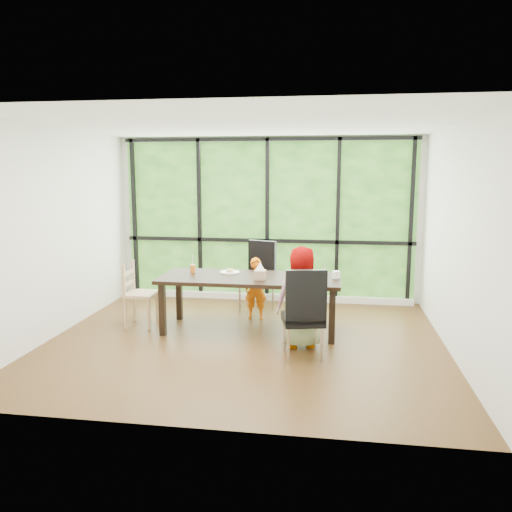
{
  "coord_description": "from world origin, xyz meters",
  "views": [
    {
      "loc": [
        1.08,
        -6.15,
        2.17
      ],
      "look_at": [
        0.09,
        0.36,
        1.05
      ],
      "focal_mm": 35.84,
      "sensor_mm": 36.0,
      "label": 1
    }
  ],
  "objects_px": {
    "child_older": "(300,297)",
    "white_mug": "(336,275)",
    "plate_far": "(230,272)",
    "tissue_box": "(260,275)",
    "plate_near": "(295,281)",
    "dining_table": "(250,304)",
    "chair_end_beech": "(141,294)",
    "green_cup": "(325,278)",
    "orange_cup": "(193,269)",
    "chair_interior_leather": "(303,313)",
    "child_toddler": "(256,289)",
    "chair_window_leather": "(256,277)"
  },
  "relations": [
    {
      "from": "chair_interior_leather",
      "to": "orange_cup",
      "type": "height_order",
      "value": "chair_interior_leather"
    },
    {
      "from": "chair_end_beech",
      "to": "white_mug",
      "type": "relative_size",
      "value": 9.37
    },
    {
      "from": "chair_end_beech",
      "to": "plate_far",
      "type": "xyz_separation_m",
      "value": [
        1.23,
        0.21,
        0.31
      ]
    },
    {
      "from": "plate_far",
      "to": "tissue_box",
      "type": "relative_size",
      "value": 1.91
    },
    {
      "from": "orange_cup",
      "to": "dining_table",
      "type": "bearing_deg",
      "value": -10.57
    },
    {
      "from": "child_older",
      "to": "chair_interior_leather",
      "type": "bearing_deg",
      "value": 84.86
    },
    {
      "from": "chair_interior_leather",
      "to": "green_cup",
      "type": "distance_m",
      "value": 0.76
    },
    {
      "from": "chair_window_leather",
      "to": "plate_far",
      "type": "xyz_separation_m",
      "value": [
        -0.26,
        -0.74,
        0.22
      ]
    },
    {
      "from": "chair_window_leather",
      "to": "white_mug",
      "type": "bearing_deg",
      "value": -18.07
    },
    {
      "from": "chair_end_beech",
      "to": "chair_interior_leather",
      "type": "bearing_deg",
      "value": -113.02
    },
    {
      "from": "plate_far",
      "to": "plate_near",
      "type": "distance_m",
      "value": 1.03
    },
    {
      "from": "chair_end_beech",
      "to": "child_toddler",
      "type": "relative_size",
      "value": 0.99
    },
    {
      "from": "chair_window_leather",
      "to": "chair_end_beech",
      "type": "relative_size",
      "value": 1.2
    },
    {
      "from": "chair_end_beech",
      "to": "tissue_box",
      "type": "bearing_deg",
      "value": -96.93
    },
    {
      "from": "chair_interior_leather",
      "to": "plate_near",
      "type": "bearing_deg",
      "value": -90.7
    },
    {
      "from": "tissue_box",
      "to": "child_older",
      "type": "bearing_deg",
      "value": -34.47
    },
    {
      "from": "plate_far",
      "to": "tissue_box",
      "type": "bearing_deg",
      "value": -37.96
    },
    {
      "from": "dining_table",
      "to": "chair_interior_leather",
      "type": "distance_m",
      "value": 1.2
    },
    {
      "from": "orange_cup",
      "to": "white_mug",
      "type": "height_order",
      "value": "orange_cup"
    },
    {
      "from": "plate_near",
      "to": "dining_table",
      "type": "bearing_deg",
      "value": 162.28
    },
    {
      "from": "plate_far",
      "to": "green_cup",
      "type": "relative_size",
      "value": 2.17
    },
    {
      "from": "plate_far",
      "to": "white_mug",
      "type": "relative_size",
      "value": 2.86
    },
    {
      "from": "dining_table",
      "to": "child_older",
      "type": "relative_size",
      "value": 1.91
    },
    {
      "from": "dining_table",
      "to": "tissue_box",
      "type": "bearing_deg",
      "value": -43.36
    },
    {
      "from": "chair_end_beech",
      "to": "orange_cup",
      "type": "bearing_deg",
      "value": -80.03
    },
    {
      "from": "child_older",
      "to": "chair_window_leather",
      "type": "bearing_deg",
      "value": -76.99
    },
    {
      "from": "green_cup",
      "to": "white_mug",
      "type": "xyz_separation_m",
      "value": [
        0.15,
        0.31,
        -0.02
      ]
    },
    {
      "from": "orange_cup",
      "to": "child_toddler",
      "type": "bearing_deg",
      "value": 26.39
    },
    {
      "from": "chair_interior_leather",
      "to": "green_cup",
      "type": "xyz_separation_m",
      "value": [
        0.23,
        0.67,
        0.27
      ]
    },
    {
      "from": "chair_window_leather",
      "to": "tissue_box",
      "type": "xyz_separation_m",
      "value": [
        0.22,
        -1.12,
        0.27
      ]
    },
    {
      "from": "chair_window_leather",
      "to": "chair_interior_leather",
      "type": "height_order",
      "value": "same"
    },
    {
      "from": "chair_interior_leather",
      "to": "child_older",
      "type": "distance_m",
      "value": 0.39
    },
    {
      "from": "dining_table",
      "to": "orange_cup",
      "type": "height_order",
      "value": "orange_cup"
    },
    {
      "from": "child_toddler",
      "to": "white_mug",
      "type": "height_order",
      "value": "child_toddler"
    },
    {
      "from": "dining_table",
      "to": "chair_end_beech",
      "type": "height_order",
      "value": "chair_end_beech"
    },
    {
      "from": "chair_interior_leather",
      "to": "green_cup",
      "type": "relative_size",
      "value": 8.52
    },
    {
      "from": "dining_table",
      "to": "child_older",
      "type": "bearing_deg",
      "value": -36.69
    },
    {
      "from": "child_older",
      "to": "white_mug",
      "type": "bearing_deg",
      "value": -139.84
    },
    {
      "from": "tissue_box",
      "to": "chair_interior_leather",
      "type": "bearing_deg",
      "value": -50.96
    },
    {
      "from": "chair_window_leather",
      "to": "orange_cup",
      "type": "relative_size",
      "value": 9.79
    },
    {
      "from": "child_toddler",
      "to": "green_cup",
      "type": "xyz_separation_m",
      "value": [
        1.0,
        -0.8,
        0.36
      ]
    },
    {
      "from": "orange_cup",
      "to": "chair_window_leather",
      "type": "bearing_deg",
      "value": 46.14
    },
    {
      "from": "plate_near",
      "to": "green_cup",
      "type": "relative_size",
      "value": 1.86
    },
    {
      "from": "green_cup",
      "to": "child_toddler",
      "type": "bearing_deg",
      "value": 141.18
    },
    {
      "from": "chair_window_leather",
      "to": "child_toddler",
      "type": "bearing_deg",
      "value": -63.59
    },
    {
      "from": "child_older",
      "to": "white_mug",
      "type": "distance_m",
      "value": 0.76
    },
    {
      "from": "plate_far",
      "to": "child_older",
      "type": "bearing_deg",
      "value": -36.13
    },
    {
      "from": "plate_near",
      "to": "tissue_box",
      "type": "bearing_deg",
      "value": 174.2
    },
    {
      "from": "chair_window_leather",
      "to": "chair_end_beech",
      "type": "bearing_deg",
      "value": -128.78
    },
    {
      "from": "green_cup",
      "to": "chair_end_beech",
      "type": "bearing_deg",
      "value": 174.48
    }
  ]
}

